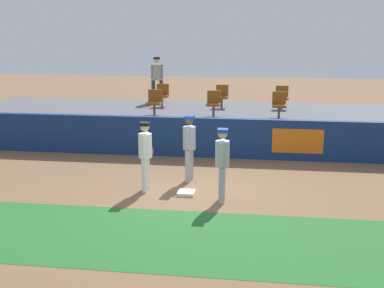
# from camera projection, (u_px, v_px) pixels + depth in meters

# --- Properties ---
(ground_plane) EXTENTS (60.00, 60.00, 0.00)m
(ground_plane) POSITION_uv_depth(u_px,v_px,m) (197.00, 193.00, 11.46)
(ground_plane) COLOR brown
(grass_foreground_strip) EXTENTS (18.00, 2.80, 0.01)m
(grass_foreground_strip) POSITION_uv_depth(u_px,v_px,m) (180.00, 238.00, 8.96)
(grass_foreground_strip) COLOR #26662B
(grass_foreground_strip) RESTS_ON ground_plane
(first_base) EXTENTS (0.40, 0.40, 0.08)m
(first_base) POSITION_uv_depth(u_px,v_px,m) (186.00, 193.00, 11.38)
(first_base) COLOR white
(first_base) RESTS_ON ground_plane
(player_fielder_home) EXTENTS (0.33, 0.53, 1.69)m
(player_fielder_home) POSITION_uv_depth(u_px,v_px,m) (146.00, 151.00, 11.48)
(player_fielder_home) COLOR white
(player_fielder_home) RESTS_ON ground_plane
(player_runner_visitor) EXTENTS (0.33, 0.47, 1.69)m
(player_runner_visitor) POSITION_uv_depth(u_px,v_px,m) (222.00, 160.00, 10.70)
(player_runner_visitor) COLOR #9EA3AD
(player_runner_visitor) RESTS_ON ground_plane
(player_coach_visitor) EXTENTS (0.35, 0.48, 1.71)m
(player_coach_visitor) POSITION_uv_depth(u_px,v_px,m) (189.00, 143.00, 12.22)
(player_coach_visitor) COLOR #9EA3AD
(player_coach_visitor) RESTS_ON ground_plane
(field_wall) EXTENTS (18.00, 0.26, 1.22)m
(field_wall) POSITION_uv_depth(u_px,v_px,m) (212.00, 138.00, 14.64)
(field_wall) COLOR navy
(field_wall) RESTS_ON ground_plane
(bleacher_platform) EXTENTS (18.00, 4.80, 1.03)m
(bleacher_platform) POSITION_uv_depth(u_px,v_px,m) (218.00, 125.00, 17.15)
(bleacher_platform) COLOR #59595E
(bleacher_platform) RESTS_ON ground_plane
(seat_front_left) EXTENTS (0.48, 0.44, 0.84)m
(seat_front_left) POSITION_uv_depth(u_px,v_px,m) (155.00, 101.00, 16.10)
(seat_front_left) COLOR #4C4C51
(seat_front_left) RESTS_ON bleacher_platform
(seat_front_center) EXTENTS (0.46, 0.44, 0.84)m
(seat_front_center) POSITION_uv_depth(u_px,v_px,m) (214.00, 102.00, 15.84)
(seat_front_center) COLOR #4C4C51
(seat_front_center) RESTS_ON bleacher_platform
(seat_back_left) EXTENTS (0.46, 0.44, 0.84)m
(seat_back_left) POSITION_uv_depth(u_px,v_px,m) (162.00, 94.00, 17.85)
(seat_back_left) COLOR #4C4C51
(seat_back_left) RESTS_ON bleacher_platform
(seat_back_center) EXTENTS (0.45, 0.44, 0.84)m
(seat_back_center) POSITION_uv_depth(u_px,v_px,m) (222.00, 95.00, 17.56)
(seat_back_center) COLOR #4C4C51
(seat_back_center) RESTS_ON bleacher_platform
(seat_front_right) EXTENTS (0.44, 0.44, 0.84)m
(seat_front_right) POSITION_uv_depth(u_px,v_px,m) (279.00, 103.00, 15.56)
(seat_front_right) COLOR #4C4C51
(seat_front_right) RESTS_ON bleacher_platform
(seat_back_right) EXTENTS (0.45, 0.44, 0.84)m
(seat_back_right) POSITION_uv_depth(u_px,v_px,m) (282.00, 96.00, 17.27)
(seat_back_right) COLOR #4C4C51
(seat_back_right) RESTS_ON bleacher_platform
(spectator_hooded) EXTENTS (0.50, 0.36, 1.77)m
(spectator_hooded) POSITION_uv_depth(u_px,v_px,m) (157.00, 76.00, 18.87)
(spectator_hooded) COLOR #33384C
(spectator_hooded) RESTS_ON bleacher_platform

